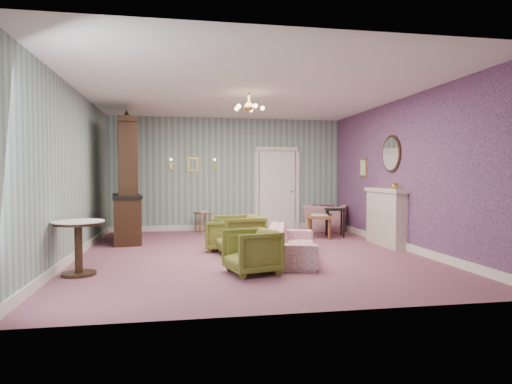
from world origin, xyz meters
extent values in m
plane|color=#895062|center=(0.00, 0.00, 0.00)|extent=(7.00, 7.00, 0.00)
plane|color=white|center=(0.00, 0.00, 2.90)|extent=(7.00, 7.00, 0.00)
plane|color=slate|center=(0.00, 3.50, 1.45)|extent=(6.00, 0.00, 6.00)
plane|color=slate|center=(0.00, -3.50, 1.45)|extent=(6.00, 0.00, 6.00)
plane|color=slate|center=(-3.00, 0.00, 1.45)|extent=(0.00, 7.00, 7.00)
plane|color=slate|center=(3.00, 0.00, 1.45)|extent=(0.00, 7.00, 7.00)
plane|color=#AF578C|center=(2.98, 0.00, 1.45)|extent=(0.00, 7.00, 7.00)
imported|color=brown|center=(-0.22, -1.64, 0.35)|extent=(0.79, 0.83, 0.70)
imported|color=brown|center=(-0.18, -0.09, 0.39)|extent=(0.82, 0.86, 0.78)
imported|color=brown|center=(-0.40, 0.35, 0.33)|extent=(0.74, 0.77, 0.65)
imported|color=#9B3E60|center=(0.62, -0.73, 0.38)|extent=(1.04, 2.03, 0.76)
imported|color=#9B3E60|center=(2.47, 2.86, 0.44)|extent=(1.21, 1.09, 0.89)
imported|color=gold|center=(2.84, 0.00, 1.23)|extent=(0.15, 0.15, 0.15)
cube|color=maroon|center=(2.42, 2.71, 0.48)|extent=(0.41, 0.28, 0.39)
camera|label=1|loc=(-1.23, -7.76, 1.41)|focal=30.52mm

